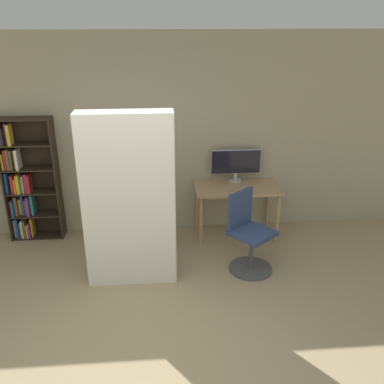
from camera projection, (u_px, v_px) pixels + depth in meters
The scene contains 7 objects.
ground_plane at pixel (134, 376), 3.63m from camera, with size 16.00×16.00×0.00m, color #9E8966.
wall_back at pixel (138, 137), 5.72m from camera, with size 8.00×0.06×2.70m.
desk at pixel (237, 193), 5.77m from camera, with size 1.14×0.64×0.73m.
monitor at pixel (236, 163), 5.83m from camera, with size 0.69×0.17×0.45m.
office_chair at pixel (248, 238), 5.06m from camera, with size 0.62×0.62×0.97m.
bookshelf at pixel (26, 183), 5.68m from camera, with size 0.69×0.28×1.66m.
mattress_near at pixel (130, 202), 4.61m from camera, with size 1.00×0.27×1.97m.
Camera 1 is at (0.26, -2.80, 2.83)m, focal length 40.00 mm.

